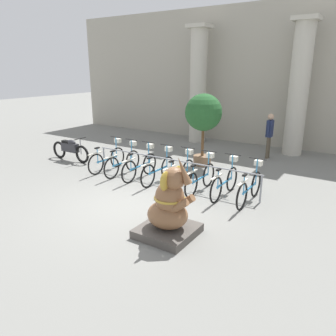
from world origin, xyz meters
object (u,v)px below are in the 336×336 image
object	(u,v)px
bicycle_6	(225,182)
motorcycle	(70,149)
bicycle_5	(201,177)
elephant_statue	(169,209)
person_pedestrian	(270,132)
bicycle_2	(140,165)
bicycle_3	(159,169)
potted_tree	(203,115)
bicycle_0	(108,159)
bicycle_4	(180,173)
bicycle_7	(250,187)
bicycle_1	(123,162)

from	to	relation	value
bicycle_6	motorcycle	xyz separation A→B (m)	(-6.32, 0.15, 0.03)
bicycle_5	elephant_statue	xyz separation A→B (m)	(0.64, -2.63, 0.18)
person_pedestrian	bicycle_2	bearing A→B (deg)	-120.01
bicycle_3	potted_tree	size ratio (longest dim) A/B	0.69
potted_tree	bicycle_2	bearing A→B (deg)	-111.05
bicycle_0	elephant_statue	world-z (taller)	elephant_statue
bicycle_4	bicycle_7	distance (m)	2.15
bicycle_2	bicycle_6	xyz separation A→B (m)	(2.86, 0.04, 0.00)
bicycle_1	elephant_statue	bearing A→B (deg)	-36.92
bicycle_5	bicycle_7	distance (m)	1.43
motorcycle	person_pedestrian	bearing A→B (deg)	35.76
bicycle_7	bicycle_5	bearing A→B (deg)	179.39
person_pedestrian	motorcycle	bearing A→B (deg)	-144.24
person_pedestrian	bicycle_7	bearing A→B (deg)	-78.73
motorcycle	bicycle_2	bearing A→B (deg)	-3.22
bicycle_0	potted_tree	xyz separation A→B (m)	(2.36, 2.38, 1.36)
bicycle_5	bicycle_1	bearing A→B (deg)	-180.00
bicycle_0	bicycle_2	distance (m)	1.43
bicycle_4	motorcycle	xyz separation A→B (m)	(-4.89, 0.16, 0.03)
bicycle_1	bicycle_5	distance (m)	2.86
bicycle_0	person_pedestrian	bearing A→B (deg)	48.12
bicycle_5	person_pedestrian	world-z (taller)	person_pedestrian
bicycle_5	motorcycle	size ratio (longest dim) A/B	0.91
motorcycle	person_pedestrian	xyz separation A→B (m)	(6.12, 4.41, 0.59)
bicycle_5	bicycle_6	bearing A→B (deg)	2.67
bicycle_3	elephant_statue	xyz separation A→B (m)	(2.07, -2.61, 0.18)
bicycle_6	potted_tree	size ratio (longest dim) A/B	0.69
bicycle_1	person_pedestrian	distance (m)	5.73
elephant_statue	bicycle_3	bearing A→B (deg)	128.37
bicycle_2	bicycle_5	bearing A→B (deg)	0.25
bicycle_2	motorcycle	world-z (taller)	bicycle_2
bicycle_7	bicycle_2	bearing A→B (deg)	179.91
bicycle_3	bicycle_4	xyz separation A→B (m)	(0.72, 0.05, 0.00)
motorcycle	elephant_statue	bearing A→B (deg)	-24.25
bicycle_4	bicycle_2	bearing A→B (deg)	-178.41
motorcycle	person_pedestrian	world-z (taller)	person_pedestrian
bicycle_4	person_pedestrian	world-z (taller)	person_pedestrian
potted_tree	bicycle_0	bearing A→B (deg)	-134.76
bicycle_5	bicycle_7	world-z (taller)	same
bicycle_2	bicycle_3	distance (m)	0.72
bicycle_3	bicycle_7	size ratio (longest dim) A/B	1.00
bicycle_1	motorcycle	size ratio (longest dim) A/B	0.91
bicycle_0	bicycle_3	xyz separation A→B (m)	(2.15, -0.05, 0.00)
bicycle_2	bicycle_7	distance (m)	3.58
bicycle_3	elephant_statue	distance (m)	3.34
bicycle_4	potted_tree	distance (m)	2.79
potted_tree	bicycle_7	bearing A→B (deg)	-42.66
bicycle_6	person_pedestrian	world-z (taller)	person_pedestrian
bicycle_4	bicycle_5	size ratio (longest dim) A/B	1.00
bicycle_2	person_pedestrian	xyz separation A→B (m)	(2.66, 4.60, 0.62)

